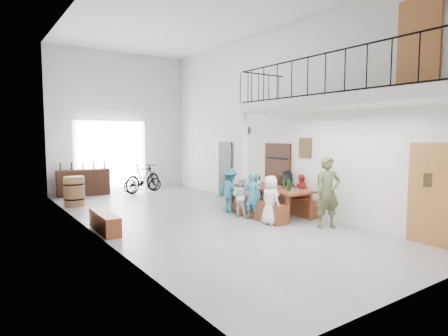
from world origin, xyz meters
TOP-DOWN VIEW (x-y plane):
  - floor at (0.00, 0.00)m, footprint 12.00×12.00m
  - room_walls at (0.00, 0.00)m, footprint 12.00×12.00m
  - gateway_portal at (-0.40, 5.94)m, footprint 2.80×0.08m
  - right_wall_decor at (2.70, -1.87)m, footprint 0.07×8.28m
  - balcony at (1.98, -3.13)m, footprint 1.52×5.62m
  - tasting_table at (1.94, -0.95)m, footprint 0.99×2.38m
  - bench_inner at (1.34, -0.94)m, footprint 0.47×2.20m
  - bench_wall at (2.53, -0.90)m, footprint 0.29×2.18m
  - tableware at (1.91, -1.08)m, footprint 0.54×1.66m
  - side_bench at (-2.50, -0.04)m, footprint 0.40×1.60m
  - oak_barrel at (-2.34, 3.66)m, footprint 0.64×0.64m
  - serving_counter at (-1.56, 5.65)m, footprint 1.89×0.66m
  - counter_bottles at (-1.56, 5.65)m, footprint 1.61×0.19m
  - guest_left_a at (1.17, -1.73)m, footprint 0.41×0.62m
  - guest_left_b at (1.15, -1.02)m, footprint 0.47×0.55m
  - guest_left_c at (1.12, -0.56)m, footprint 0.59×0.66m
  - guest_left_d at (1.17, 0.05)m, footprint 0.61×0.90m
  - guest_right_a at (2.58, -1.42)m, footprint 0.50×0.74m
  - guest_right_b at (2.55, -0.86)m, footprint 0.41×1.16m
  - guest_right_c at (2.45, -0.22)m, footprint 0.46×0.57m
  - host_standing at (2.09, -2.76)m, footprint 0.75×0.63m
  - potted_plant at (2.45, 0.61)m, footprint 0.53×0.50m
  - bicycle_near at (0.55, 5.13)m, footprint 1.58×0.58m
  - bicycle_far at (0.54, 5.02)m, footprint 1.94×1.30m

SIDE VIEW (x-z plane):
  - floor at x=0.00m, z-range 0.00..0.00m
  - side_bench at x=-2.50m, z-range 0.00..0.45m
  - potted_plant at x=2.45m, z-range 0.00..0.48m
  - bench_wall at x=2.53m, z-range 0.00..0.50m
  - bench_inner at x=1.34m, z-range 0.00..0.50m
  - bicycle_near at x=0.55m, z-range 0.00..0.82m
  - oak_barrel at x=-2.34m, z-range 0.00..0.94m
  - serving_counter at x=-1.56m, z-range 0.00..0.98m
  - guest_right_c at x=2.45m, z-range 0.00..1.01m
  - guest_left_c at x=1.12m, z-range 0.00..1.12m
  - bicycle_far at x=0.54m, z-range 0.00..1.14m
  - guest_right_a at x=2.58m, z-range 0.00..1.17m
  - guest_right_b at x=2.55m, z-range 0.00..1.23m
  - guest_left_a at x=1.17m, z-range 0.00..1.24m
  - guest_left_b at x=1.15m, z-range 0.00..1.28m
  - guest_left_d at x=1.17m, z-range 0.00..1.30m
  - tasting_table at x=1.94m, z-range 0.31..1.10m
  - host_standing at x=2.09m, z-range 0.00..1.74m
  - tableware at x=1.91m, z-range 0.77..1.12m
  - counter_bottles at x=-1.56m, z-range 0.98..1.26m
  - gateway_portal at x=-0.40m, z-range 0.00..2.80m
  - right_wall_decor at x=2.70m, z-range -0.80..4.28m
  - balcony at x=1.98m, z-range 0.97..4.96m
  - room_walls at x=0.00m, z-range -2.45..9.55m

